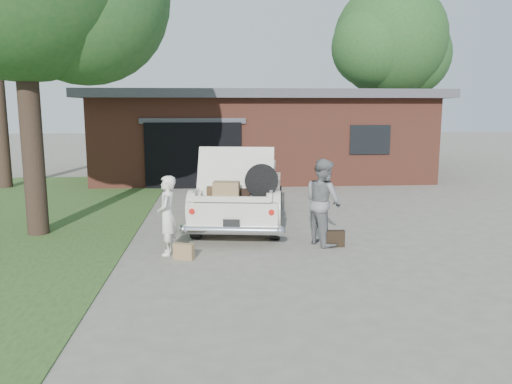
{
  "coord_description": "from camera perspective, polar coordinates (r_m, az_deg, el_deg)",
  "views": [
    {
      "loc": [
        -0.75,
        -8.72,
        2.69
      ],
      "look_at": [
        0.0,
        0.6,
        1.1
      ],
      "focal_mm": 35.0,
      "sensor_mm": 36.0,
      "label": 1
    }
  ],
  "objects": [
    {
      "name": "grass_strip",
      "position": [
        12.93,
        -26.08,
        -3.31
      ],
      "size": [
        6.0,
        16.0,
        0.02
      ],
      "primitive_type": "cube",
      "color": "#2D4C1E",
      "rests_on": "ground"
    },
    {
      "name": "suitcase_right",
      "position": [
        9.9,
        8.89,
        -5.28
      ],
      "size": [
        0.42,
        0.16,
        0.32
      ],
      "primitive_type": "cube",
      "rotation": [
        0.0,
        0.0,
        -0.06
      ],
      "color": "black",
      "rests_on": "ground"
    },
    {
      "name": "woman_right",
      "position": [
        9.91,
        7.68,
        -1.11
      ],
      "size": [
        0.91,
        1.01,
        1.71
      ],
      "primitive_type": "imported",
      "rotation": [
        0.0,
        0.0,
        1.96
      ],
      "color": "slate",
      "rests_on": "ground"
    },
    {
      "name": "woman_left",
      "position": [
        9.3,
        -10.13,
        -2.65
      ],
      "size": [
        0.37,
        0.55,
        1.47
      ],
      "primitive_type": "imported",
      "rotation": [
        0.0,
        0.0,
        -1.6
      ],
      "color": "silver",
      "rests_on": "ground"
    },
    {
      "name": "house",
      "position": [
        20.29,
        0.3,
        6.78
      ],
      "size": [
        12.8,
        7.8,
        3.3
      ],
      "color": "brown",
      "rests_on": "ground"
    },
    {
      "name": "sedan",
      "position": [
        11.76,
        -1.61,
        -0.08
      ],
      "size": [
        2.48,
        4.99,
        1.88
      ],
      "rotation": [
        0.0,
        0.0,
        -0.14
      ],
      "color": "beige",
      "rests_on": "ground"
    },
    {
      "name": "suitcase_left",
      "position": [
        9.07,
        -8.26,
        -6.75
      ],
      "size": [
        0.39,
        0.26,
        0.29
      ],
      "primitive_type": "cube",
      "rotation": [
        0.0,
        0.0,
        -0.42
      ],
      "color": "#93764B",
      "rests_on": "ground"
    },
    {
      "name": "ground",
      "position": [
        9.16,
        0.3,
        -7.43
      ],
      "size": [
        90.0,
        90.0,
        0.0
      ],
      "primitive_type": "plane",
      "color": "gray",
      "rests_on": "ground"
    },
    {
      "name": "tree_right",
      "position": [
        26.45,
        15.21,
        15.92
      ],
      "size": [
        6.34,
        5.51,
        8.74
      ],
      "color": "#38281E",
      "rests_on": "ground"
    }
  ]
}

